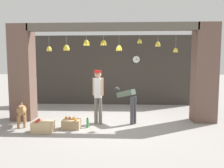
{
  "coord_description": "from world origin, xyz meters",
  "views": [
    {
      "loc": [
        0.33,
        -6.83,
        1.89
      ],
      "look_at": [
        0.0,
        0.46,
        1.2
      ],
      "focal_mm": 35.0,
      "sensor_mm": 36.0,
      "label": 1
    }
  ],
  "objects_px": {
    "fruit_crate_oranges": "(71,124)",
    "wall_clock": "(136,59)",
    "shopkeeper": "(98,92)",
    "dog": "(21,111)",
    "water_bottle": "(88,123)",
    "worker_stooping": "(127,99)",
    "fruit_crate_apples": "(43,127)"
  },
  "relations": [
    {
      "from": "dog",
      "to": "shopkeeper",
      "type": "relative_size",
      "value": 0.59
    },
    {
      "from": "dog",
      "to": "water_bottle",
      "type": "bearing_deg",
      "value": 66.17
    },
    {
      "from": "fruit_crate_oranges",
      "to": "fruit_crate_apples",
      "type": "relative_size",
      "value": 0.9
    },
    {
      "from": "shopkeeper",
      "to": "fruit_crate_apples",
      "type": "xyz_separation_m",
      "value": [
        -1.43,
        -0.9,
        -0.84
      ]
    },
    {
      "from": "fruit_crate_oranges",
      "to": "wall_clock",
      "type": "distance_m",
      "value": 4.74
    },
    {
      "from": "shopkeeper",
      "to": "fruit_crate_oranges",
      "type": "distance_m",
      "value": 1.24
    },
    {
      "from": "worker_stooping",
      "to": "fruit_crate_oranges",
      "type": "bearing_deg",
      "value": 153.28
    },
    {
      "from": "dog",
      "to": "fruit_crate_apples",
      "type": "distance_m",
      "value": 1.06
    },
    {
      "from": "fruit_crate_oranges",
      "to": "water_bottle",
      "type": "bearing_deg",
      "value": 15.37
    },
    {
      "from": "fruit_crate_apples",
      "to": "water_bottle",
      "type": "relative_size",
      "value": 1.94
    },
    {
      "from": "shopkeeper",
      "to": "fruit_crate_oranges",
      "type": "height_order",
      "value": "shopkeeper"
    },
    {
      "from": "fruit_crate_apples",
      "to": "water_bottle",
      "type": "distance_m",
      "value": 1.26
    },
    {
      "from": "worker_stooping",
      "to": "fruit_crate_apples",
      "type": "height_order",
      "value": "worker_stooping"
    },
    {
      "from": "worker_stooping",
      "to": "fruit_crate_apples",
      "type": "relative_size",
      "value": 2.0
    },
    {
      "from": "shopkeeper",
      "to": "fruit_crate_oranges",
      "type": "xyz_separation_m",
      "value": [
        -0.72,
        -0.54,
        -0.86
      ]
    },
    {
      "from": "shopkeeper",
      "to": "water_bottle",
      "type": "xyz_separation_m",
      "value": [
        -0.27,
        -0.41,
        -0.86
      ]
    },
    {
      "from": "shopkeeper",
      "to": "wall_clock",
      "type": "distance_m",
      "value": 3.69
    },
    {
      "from": "shopkeeper",
      "to": "water_bottle",
      "type": "bearing_deg",
      "value": 67.59
    },
    {
      "from": "fruit_crate_oranges",
      "to": "water_bottle",
      "type": "relative_size",
      "value": 1.75
    },
    {
      "from": "shopkeeper",
      "to": "water_bottle",
      "type": "relative_size",
      "value": 5.82
    },
    {
      "from": "dog",
      "to": "wall_clock",
      "type": "bearing_deg",
      "value": 112.54
    },
    {
      "from": "worker_stooping",
      "to": "wall_clock",
      "type": "height_order",
      "value": "wall_clock"
    },
    {
      "from": "wall_clock",
      "to": "fruit_crate_apples",
      "type": "bearing_deg",
      "value": -124.14
    },
    {
      "from": "worker_stooping",
      "to": "water_bottle",
      "type": "distance_m",
      "value": 1.45
    },
    {
      "from": "worker_stooping",
      "to": "fruit_crate_apples",
      "type": "distance_m",
      "value": 2.64
    },
    {
      "from": "dog",
      "to": "water_bottle",
      "type": "xyz_separation_m",
      "value": [
        2.01,
        -0.07,
        -0.33
      ]
    },
    {
      "from": "worker_stooping",
      "to": "fruit_crate_oranges",
      "type": "distance_m",
      "value": 1.88
    },
    {
      "from": "dog",
      "to": "fruit_crate_oranges",
      "type": "relative_size",
      "value": 1.96
    },
    {
      "from": "shopkeeper",
      "to": "wall_clock",
      "type": "xyz_separation_m",
      "value": [
        1.38,
        3.25,
        1.07
      ]
    },
    {
      "from": "dog",
      "to": "wall_clock",
      "type": "distance_m",
      "value": 5.37
    },
    {
      "from": "fruit_crate_apples",
      "to": "worker_stooping",
      "type": "bearing_deg",
      "value": 24.67
    },
    {
      "from": "water_bottle",
      "to": "wall_clock",
      "type": "relative_size",
      "value": 0.87
    }
  ]
}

